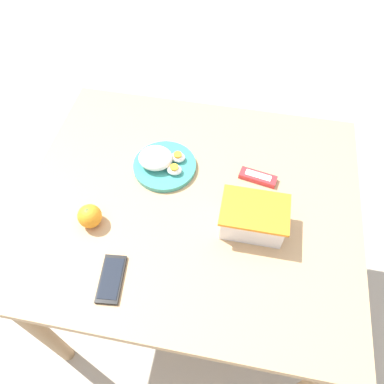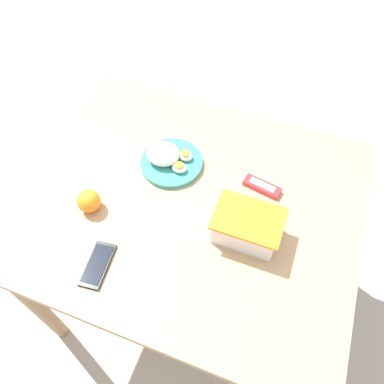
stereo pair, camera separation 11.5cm
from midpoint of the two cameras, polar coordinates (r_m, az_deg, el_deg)
The scene contains 7 objects.
ground_plane at distance 1.86m, azimuth 1.65°, elevation -14.65°, with size 10.00×10.00×0.00m, color #B2A899.
table at distance 1.26m, azimuth 2.37°, elevation -3.90°, with size 1.05×0.89×0.77m.
food_container at distance 1.09m, azimuth 11.36°, elevation -5.54°, with size 0.19×0.14×0.10m.
orange_fruit at distance 1.15m, azimuth -12.74°, elevation -1.57°, with size 0.07×0.07×0.07m.
rice_plate at distance 1.24m, azimuth -0.88°, elevation 4.86°, with size 0.21×0.21×0.07m.
candy_bar at distance 1.22m, azimuth 13.31°, elevation 0.62°, with size 0.13×0.06×0.02m.
cell_phone at distance 1.08m, azimuth -11.22°, elevation -11.03°, with size 0.08×0.14×0.01m.
Camera 2 is at (-0.24, 0.62, 1.74)m, focal length 35.00 mm.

